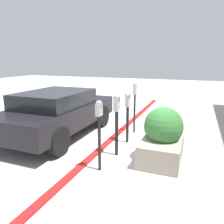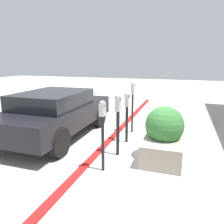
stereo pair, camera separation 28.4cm
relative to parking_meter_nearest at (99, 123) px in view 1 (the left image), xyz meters
The scene contains 8 objects.
ground_plane 1.60m from the parking_meter_nearest, 14.98° to the left, with size 40.00×40.00×0.00m, color beige.
curb_strip 1.61m from the parking_meter_nearest, 18.40° to the left, with size 13.51×0.16×0.04m.
parking_meter_nearest is the anchor object (origin of this frame).
parking_meter_second 0.80m from the parking_meter_nearest, ahead, with size 0.19×0.16×1.43m.
parking_meter_middle 1.65m from the parking_meter_nearest, ahead, with size 0.19×0.16×1.35m.
parking_meter_fourth 2.50m from the parking_meter_nearest, ahead, with size 0.15×0.13×1.53m.
planter_box 1.52m from the parking_meter_nearest, 48.40° to the right, with size 1.46×0.84×1.18m.
parked_car_front 2.47m from the parking_meter_nearest, 53.39° to the left, with size 3.94×1.83×1.31m.
Camera 1 is at (-4.85, -2.02, 2.16)m, focal length 35.00 mm.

